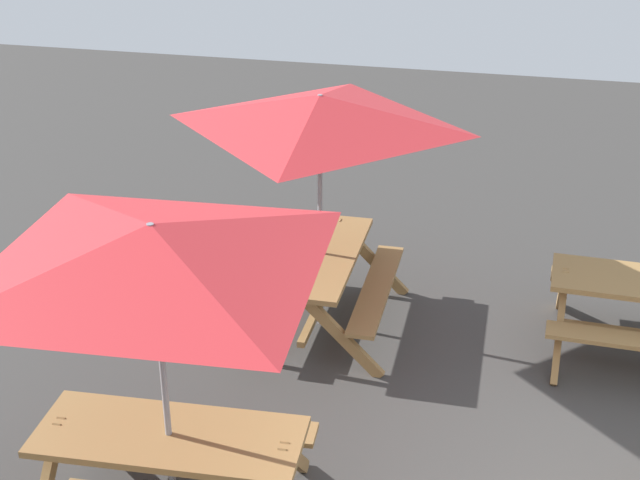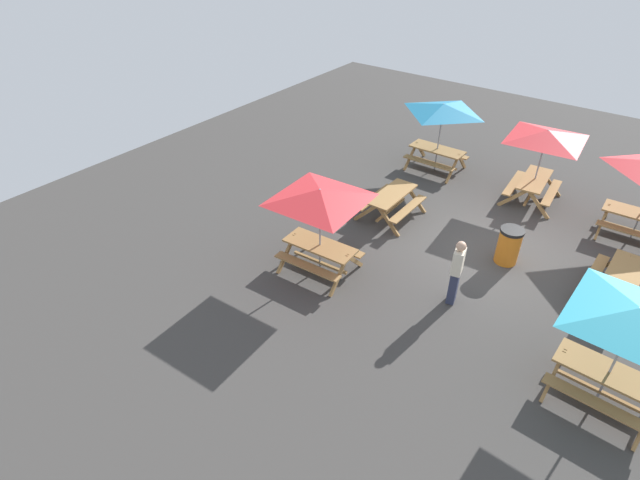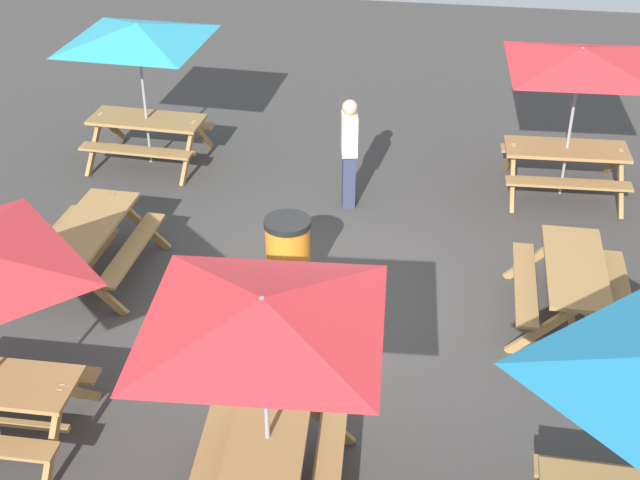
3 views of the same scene
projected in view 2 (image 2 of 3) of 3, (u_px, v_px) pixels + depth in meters
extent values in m
plane|color=#3D3A38|center=(487.00, 250.00, 13.26)|extent=(25.84, 25.84, 0.00)
cube|color=olive|center=(320.00, 245.00, 12.15)|extent=(1.83, 0.79, 0.05)
cube|color=olive|center=(307.00, 266.00, 11.94)|extent=(1.81, 0.35, 0.04)
cube|color=olive|center=(332.00, 244.00, 12.69)|extent=(1.81, 0.35, 0.04)
cube|color=olive|center=(286.00, 254.00, 12.47)|extent=(0.10, 0.80, 0.81)
cube|color=olive|center=(303.00, 241.00, 12.96)|extent=(0.10, 0.80, 0.81)
cube|color=olive|center=(339.00, 276.00, 11.75)|extent=(0.10, 0.80, 0.81)
cube|color=olive|center=(355.00, 261.00, 12.25)|extent=(0.10, 0.80, 0.81)
cube|color=olive|center=(320.00, 262.00, 12.44)|extent=(1.56, 0.15, 0.06)
cylinder|color=gray|center=(320.00, 231.00, 11.91)|extent=(0.04, 0.04, 2.30)
pyramid|color=red|center=(320.00, 195.00, 11.34)|extent=(2.83, 2.83, 0.28)
cube|color=olive|center=(633.00, 233.00, 13.12)|extent=(1.80, 0.29, 0.04)
cube|color=olive|center=(640.00, 215.00, 13.85)|extent=(1.80, 0.29, 0.04)
cube|color=olive|center=(602.00, 223.00, 13.66)|extent=(0.07, 0.80, 0.81)
cube|color=olive|center=(607.00, 212.00, 14.15)|extent=(0.07, 0.80, 0.81)
cube|color=olive|center=(634.00, 231.00, 13.62)|extent=(1.56, 0.09, 0.06)
cube|color=olive|center=(392.00, 194.00, 14.22)|extent=(0.71, 1.80, 0.05)
cube|color=olive|center=(408.00, 209.00, 14.12)|extent=(0.27, 1.80, 0.04)
cube|color=olive|center=(375.00, 197.00, 14.66)|extent=(0.27, 1.80, 0.04)
cube|color=olive|center=(388.00, 221.00, 13.74)|extent=(0.80, 0.06, 0.81)
cube|color=olive|center=(366.00, 213.00, 14.10)|extent=(0.80, 0.06, 0.81)
cube|color=olive|center=(415.00, 198.00, 14.77)|extent=(0.80, 0.06, 0.81)
cube|color=olive|center=(394.00, 191.00, 15.13)|extent=(0.80, 0.06, 0.81)
cube|color=olive|center=(391.00, 210.00, 14.52)|extent=(0.08, 1.56, 0.06)
cube|color=olive|center=(535.00, 179.00, 14.96)|extent=(0.82, 1.84, 0.05)
cube|color=olive|center=(551.00, 193.00, 14.88)|extent=(0.38, 1.81, 0.04)
cube|color=olive|center=(514.00, 183.00, 15.37)|extent=(0.38, 1.81, 0.04)
cube|color=olive|center=(538.00, 204.00, 14.47)|extent=(0.80, 0.11, 0.81)
cube|color=olive|center=(513.00, 198.00, 14.80)|extent=(0.80, 0.11, 0.81)
cube|color=olive|center=(550.00, 183.00, 15.55)|extent=(0.80, 0.11, 0.81)
cube|color=olive|center=(526.00, 177.00, 15.87)|extent=(0.80, 0.11, 0.81)
cube|color=olive|center=(531.00, 194.00, 15.26)|extent=(0.18, 1.56, 0.06)
cylinder|color=gray|center=(538.00, 167.00, 14.73)|extent=(0.04, 0.04, 2.30)
pyramid|color=red|center=(547.00, 135.00, 14.15)|extent=(2.82, 2.82, 0.28)
cube|color=olive|center=(624.00, 273.00, 11.25)|extent=(0.76, 1.82, 0.05)
cube|color=olive|center=(594.00, 274.00, 11.70)|extent=(0.32, 1.81, 0.04)
cube|color=olive|center=(629.00, 311.00, 10.77)|extent=(0.80, 0.09, 0.81)
cube|color=olive|center=(593.00, 297.00, 11.15)|extent=(0.80, 0.09, 0.81)
cube|color=olive|center=(610.00, 264.00, 12.15)|extent=(0.80, 0.09, 0.81)
cube|color=olive|center=(617.00, 291.00, 11.55)|extent=(0.12, 1.56, 0.06)
cube|color=olive|center=(609.00, 373.00, 8.92)|extent=(1.83, 0.78, 0.05)
cube|color=olive|center=(595.00, 403.00, 8.73)|extent=(1.81, 0.34, 0.04)
cube|color=olive|center=(612.00, 365.00, 9.43)|extent=(1.81, 0.34, 0.04)
cube|color=olive|center=(552.00, 377.00, 9.30)|extent=(0.10, 0.80, 0.81)
cube|color=olive|center=(565.00, 354.00, 9.77)|extent=(0.10, 0.80, 0.81)
cube|color=olive|center=(600.00, 391.00, 9.21)|extent=(1.56, 0.14, 0.06)
cylinder|color=gray|center=(617.00, 357.00, 8.68)|extent=(0.04, 0.04, 2.30)
pyramid|color=teal|center=(638.00, 314.00, 8.11)|extent=(2.83, 2.83, 0.28)
cube|color=olive|center=(437.00, 149.00, 16.73)|extent=(1.81, 0.72, 0.05)
cube|color=olive|center=(429.00, 163.00, 16.53)|extent=(1.80, 0.28, 0.04)
cube|color=olive|center=(443.00, 152.00, 17.25)|extent=(1.80, 0.28, 0.04)
cube|color=olive|center=(410.00, 157.00, 17.09)|extent=(0.07, 0.80, 0.81)
cube|color=olive|center=(421.00, 150.00, 17.57)|extent=(0.07, 0.80, 0.81)
cube|color=olive|center=(452.00, 169.00, 16.31)|extent=(0.07, 0.80, 0.81)
cube|color=olive|center=(462.00, 162.00, 16.79)|extent=(0.07, 0.80, 0.81)
cube|color=olive|center=(435.00, 163.00, 17.02)|extent=(1.56, 0.09, 0.06)
cylinder|color=gray|center=(439.00, 138.00, 16.49)|extent=(0.04, 0.04, 2.30)
pyramid|color=teal|center=(443.00, 108.00, 15.92)|extent=(2.03, 2.03, 0.28)
cylinder|color=orange|center=(508.00, 247.00, 12.59)|extent=(0.56, 0.56, 0.90)
cylinder|color=black|center=(513.00, 231.00, 12.31)|extent=(0.59, 0.59, 0.08)
cube|color=#2D334C|center=(453.00, 287.00, 11.35)|extent=(0.23, 0.31, 0.85)
cube|color=beige|center=(458.00, 261.00, 10.94)|extent=(0.29, 0.40, 0.60)
sphere|color=tan|center=(461.00, 246.00, 10.70)|extent=(0.22, 0.22, 0.22)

